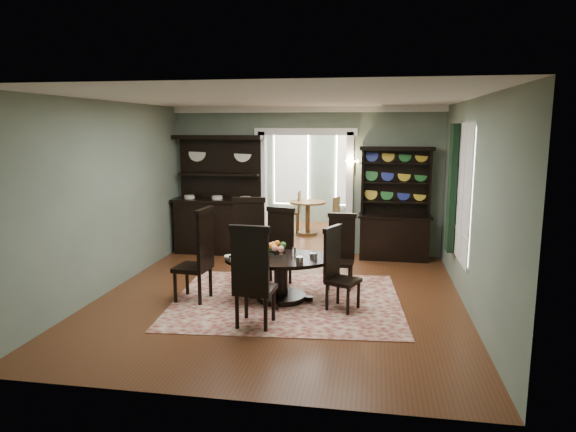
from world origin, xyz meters
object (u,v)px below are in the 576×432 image
Objects in this scene: parlor_table at (308,213)px; sideboard at (219,212)px; dining_table at (281,270)px; welsh_dresser at (395,219)px.

sideboard is at bearing -127.85° from parlor_table.
dining_table is 2.12× the size of parlor_table.
welsh_dresser is 2.84m from parlor_table.
dining_table is 4.84m from parlor_table.
sideboard reaches higher than dining_table.
parlor_table is at bearing 80.03° from dining_table.
dining_table is 3.34m from sideboard.
welsh_dresser is at bearing -45.40° from parlor_table.
welsh_dresser is at bearing 45.38° from dining_table.
sideboard is 2.62m from parlor_table.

